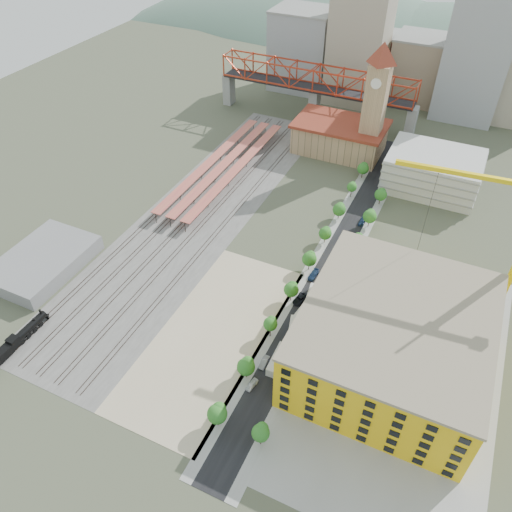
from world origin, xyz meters
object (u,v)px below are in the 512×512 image
at_px(site_trailer_c, 303,313).
at_px(site_trailer_d, 311,297).
at_px(car_0, 252,385).
at_px(construction_building, 393,339).
at_px(site_trailer_a, 278,360).
at_px(locomotive, 22,335).
at_px(clock_tower, 377,93).
at_px(site_trailer_b, 293,331).

bearing_deg(site_trailer_c, site_trailer_d, 98.04).
distance_m(site_trailer_d, car_0, 34.72).
relative_size(construction_building, site_trailer_a, 5.08).
distance_m(locomotive, site_trailer_a, 69.73).
xyz_separation_m(clock_tower, car_0, (5.00, -121.96, -27.99)).
distance_m(clock_tower, locomotive, 149.44).
xyz_separation_m(construction_building, site_trailer_a, (-26.00, -12.58, -8.05)).
xyz_separation_m(site_trailer_a, car_0, (-3.00, -9.39, -0.66)).
xyz_separation_m(locomotive, site_trailer_d, (66.00, 47.70, -0.54)).
bearing_deg(car_0, site_trailer_b, 91.17).
xyz_separation_m(locomotive, site_trailer_c, (66.00, 40.94, -0.54)).
bearing_deg(site_trailer_a, construction_building, 24.12).
relative_size(clock_tower, site_trailer_d, 5.47).
relative_size(site_trailer_c, car_0, 2.30).
relative_size(locomotive, site_trailer_c, 2.07).
distance_m(site_trailer_b, site_trailer_d, 14.29).
relative_size(site_trailer_a, car_0, 2.40).
bearing_deg(site_trailer_a, site_trailer_d, 88.30).
bearing_deg(site_trailer_c, clock_tower, 102.89).
bearing_deg(construction_building, site_trailer_c, 167.32).
distance_m(clock_tower, construction_building, 107.36).
bearing_deg(site_trailer_a, clock_tower, 92.36).
bearing_deg(clock_tower, site_trailer_a, -85.94).
bearing_deg(site_trailer_d, site_trailer_b, -97.71).
bearing_deg(locomotive, site_trailer_a, 18.83).
height_order(site_trailer_a, site_trailer_d, site_trailer_a).
height_order(locomotive, site_trailer_b, locomotive).
relative_size(clock_tower, construction_building, 1.03).
relative_size(locomotive, car_0, 4.76).
relative_size(site_trailer_b, site_trailer_d, 0.99).
bearing_deg(site_trailer_b, clock_tower, 79.59).
bearing_deg(construction_building, clock_tower, 108.78).
relative_size(clock_tower, car_0, 12.53).
xyz_separation_m(clock_tower, site_trailer_c, (8.00, -94.15, -27.39)).
xyz_separation_m(site_trailer_a, site_trailer_c, (0.00, 18.43, -0.06)).
relative_size(site_trailer_a, site_trailer_c, 1.04).
height_order(clock_tower, locomotive, clock_tower).
distance_m(locomotive, car_0, 64.36).
bearing_deg(construction_building, site_trailer_a, -154.18).
distance_m(site_trailer_c, car_0, 27.98).
bearing_deg(site_trailer_d, locomotive, -151.86).
height_order(site_trailer_a, site_trailer_c, site_trailer_a).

